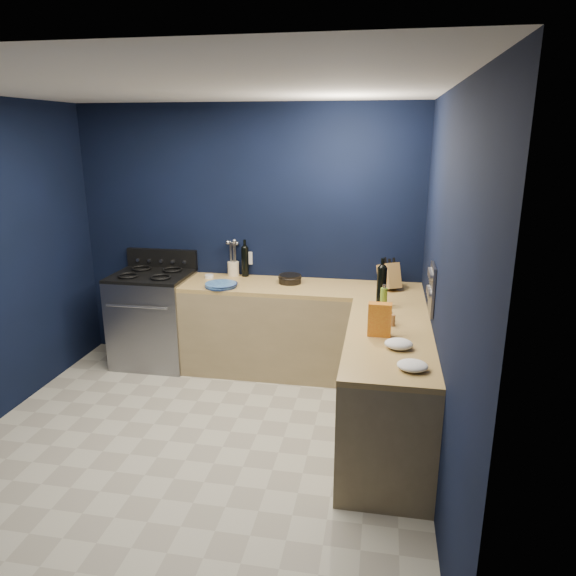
% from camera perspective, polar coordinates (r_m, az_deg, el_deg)
% --- Properties ---
extents(floor, '(3.50, 3.50, 0.02)m').
position_cam_1_polar(floor, '(4.36, -9.87, -16.22)').
color(floor, '#A8A594').
rests_on(floor, ground).
extents(ceiling, '(3.50, 3.50, 0.02)m').
position_cam_1_polar(ceiling, '(3.70, -11.96, 20.51)').
color(ceiling, silver).
rests_on(ceiling, ground).
extents(wall_back, '(3.50, 0.02, 2.60)m').
position_cam_1_polar(wall_back, '(5.46, -4.29, 5.52)').
color(wall_back, black).
rests_on(wall_back, ground).
extents(wall_right, '(0.02, 3.50, 2.60)m').
position_cam_1_polar(wall_right, '(3.61, 16.34, -0.77)').
color(wall_right, black).
rests_on(wall_right, ground).
extents(wall_front, '(3.50, 0.02, 2.60)m').
position_cam_1_polar(wall_front, '(2.38, -26.16, -10.86)').
color(wall_front, black).
rests_on(wall_front, ground).
extents(cab_back, '(2.30, 0.63, 0.86)m').
position_cam_1_polar(cab_back, '(5.27, 1.37, -4.67)').
color(cab_back, '#958059').
rests_on(cab_back, floor).
extents(top_back, '(2.30, 0.63, 0.04)m').
position_cam_1_polar(top_back, '(5.13, 1.41, 0.03)').
color(top_back, olive).
rests_on(top_back, cab_back).
extents(cab_right, '(0.63, 1.67, 0.86)m').
position_cam_1_polar(cab_right, '(4.17, 10.47, -10.90)').
color(cab_right, '#958059').
rests_on(cab_right, floor).
extents(top_right, '(0.63, 1.67, 0.04)m').
position_cam_1_polar(top_right, '(3.99, 10.81, -5.13)').
color(top_right, olive).
rests_on(top_right, cab_right).
extents(gas_range, '(0.76, 0.66, 0.92)m').
position_cam_1_polar(gas_range, '(5.67, -14.13, -3.32)').
color(gas_range, gray).
rests_on(gas_range, floor).
extents(oven_door, '(0.59, 0.02, 0.42)m').
position_cam_1_polar(oven_door, '(5.41, -15.46, -4.51)').
color(oven_door, black).
rests_on(oven_door, gas_range).
extents(cooktop, '(0.76, 0.66, 0.03)m').
position_cam_1_polar(cooktop, '(5.54, -14.46, 1.32)').
color(cooktop, black).
rests_on(cooktop, gas_range).
extents(backguard, '(0.76, 0.06, 0.20)m').
position_cam_1_polar(backguard, '(5.78, -13.32, 3.08)').
color(backguard, black).
rests_on(backguard, gas_range).
extents(spice_panel, '(0.02, 0.28, 0.38)m').
position_cam_1_polar(spice_panel, '(4.16, 15.14, -0.14)').
color(spice_panel, gray).
rests_on(spice_panel, wall_right).
extents(wall_outlet, '(0.09, 0.02, 0.13)m').
position_cam_1_polar(wall_outlet, '(5.49, -4.30, 3.22)').
color(wall_outlet, white).
rests_on(wall_outlet, wall_back).
extents(plate_stack, '(0.31, 0.31, 0.04)m').
position_cam_1_polar(plate_stack, '(5.12, -7.20, 0.31)').
color(plate_stack, navy).
rests_on(plate_stack, top_back).
extents(ramekin, '(0.10, 0.10, 0.03)m').
position_cam_1_polar(ramekin, '(5.45, -8.43, 1.23)').
color(ramekin, white).
rests_on(ramekin, top_back).
extents(utensil_crock, '(0.13, 0.13, 0.15)m').
position_cam_1_polar(utensil_crock, '(5.50, -5.86, 2.07)').
color(utensil_crock, beige).
rests_on(utensil_crock, top_back).
extents(wine_bottle_back, '(0.10, 0.10, 0.30)m').
position_cam_1_polar(wine_bottle_back, '(5.45, -4.61, 2.80)').
color(wine_bottle_back, black).
rests_on(wine_bottle_back, top_back).
extents(lemon_basket, '(0.28, 0.28, 0.08)m').
position_cam_1_polar(lemon_basket, '(5.21, 0.21, 0.98)').
color(lemon_basket, black).
rests_on(lemon_basket, top_back).
extents(knife_block, '(0.25, 0.31, 0.29)m').
position_cam_1_polar(knife_block, '(5.09, 10.75, 1.24)').
color(knife_block, olive).
rests_on(knife_block, top_back).
extents(wine_bottle_right, '(0.10, 0.10, 0.33)m').
position_cam_1_polar(wine_bottle_right, '(4.57, 9.97, 0.15)').
color(wine_bottle_right, black).
rests_on(wine_bottle_right, top_right).
extents(oil_bottle, '(0.06, 0.06, 0.24)m').
position_cam_1_polar(oil_bottle, '(4.30, 10.17, -1.55)').
color(oil_bottle, olive).
rests_on(oil_bottle, top_right).
extents(spice_jar_near, '(0.05, 0.05, 0.09)m').
position_cam_1_polar(spice_jar_near, '(4.14, 11.11, -3.40)').
color(spice_jar_near, olive).
rests_on(spice_jar_near, top_right).
extents(spice_jar_far, '(0.06, 0.06, 0.10)m').
position_cam_1_polar(spice_jar_far, '(4.17, 10.74, -3.15)').
color(spice_jar_far, olive).
rests_on(spice_jar_far, top_right).
extents(crouton_bag, '(0.17, 0.08, 0.25)m').
position_cam_1_polar(crouton_bag, '(3.90, 9.77, -3.35)').
color(crouton_bag, '#B91A0B').
rests_on(crouton_bag, top_right).
extents(towel_front, '(0.24, 0.22, 0.07)m').
position_cam_1_polar(towel_front, '(3.72, 11.75, -5.88)').
color(towel_front, white).
rests_on(towel_front, top_right).
extents(towel_end, '(0.24, 0.23, 0.06)m').
position_cam_1_polar(towel_end, '(3.42, 13.17, -8.08)').
color(towel_end, white).
rests_on(towel_end, top_right).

